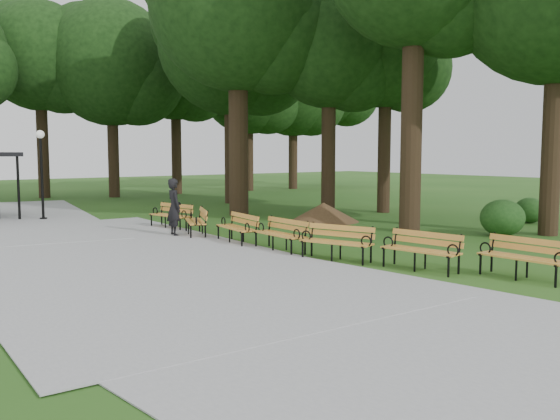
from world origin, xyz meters
TOP-DOWN VIEW (x-y plane):
  - ground at (0.00, 0.00)m, footprint 100.00×100.00m
  - path at (-4.00, 3.00)m, footprint 12.00×38.00m
  - person at (-0.93, 5.39)m, footprint 0.52×0.72m
  - lamp_post at (-2.95, 12.46)m, footprint 0.32×0.32m
  - dirt_mound at (5.29, 5.35)m, footprint 2.43×2.43m
  - bench_0 at (1.83, -4.72)m, footprint 0.70×1.92m
  - bench_1 at (0.89, -2.83)m, footprint 0.89×1.97m
  - bench_2 at (0.21, -0.83)m, footprint 1.22×2.00m
  - bench_3 at (-0.02, 1.13)m, footprint 0.70×1.92m
  - bench_4 at (-0.20, 2.96)m, footprint 0.91×1.97m
  - bench_5 at (-0.34, 5.13)m, footprint 1.35×2.00m
  - bench_6 at (-0.17, 7.18)m, footprint 0.95×1.98m
  - lawn_tree_1 at (7.48, 7.53)m, footprint 5.36×5.36m
  - lawn_tree_2 at (4.08, 9.31)m, footprint 7.23×7.23m
  - lawn_tree_4 at (7.17, 14.62)m, footprint 7.47×7.47m
  - lawn_tree_5 at (9.83, 6.51)m, footprint 4.99×4.99m
  - tree_backdrop at (6.88, 23.27)m, footprint 37.15×9.33m
  - shrub_0 at (7.24, -0.89)m, footprint 1.36×1.36m
  - shrub_1 at (11.23, 0.47)m, footprint 1.12×1.12m

SIDE VIEW (x-z plane):
  - ground at x=0.00m, z-range 0.00..0.00m
  - shrub_0 at x=7.24m, z-range -0.58..0.58m
  - shrub_1 at x=11.23m, z-range -0.47..0.47m
  - path at x=-4.00m, z-range 0.00..0.06m
  - dirt_mound at x=5.29m, z-range 0.00..0.74m
  - bench_0 at x=1.83m, z-range 0.00..0.88m
  - bench_1 at x=0.89m, z-range 0.00..0.88m
  - bench_2 at x=0.21m, z-range 0.00..0.88m
  - bench_3 at x=-0.02m, z-range 0.00..0.88m
  - bench_4 at x=-0.20m, z-range 0.00..0.88m
  - bench_5 at x=-0.34m, z-range 0.00..0.88m
  - bench_6 at x=-0.17m, z-range 0.00..0.88m
  - person at x=-0.93m, z-range 0.00..1.82m
  - lamp_post at x=-2.95m, z-range 0.73..4.21m
  - lawn_tree_5 at x=9.83m, z-range 2.21..11.75m
  - lawn_tree_1 at x=7.48m, z-range 2.18..12.02m
  - tree_backdrop at x=6.88m, z-range 0.00..15.25m
  - lawn_tree_4 at x=7.17m, z-range 2.21..14.20m
  - lawn_tree_2 at x=4.08m, z-range 2.49..14.82m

